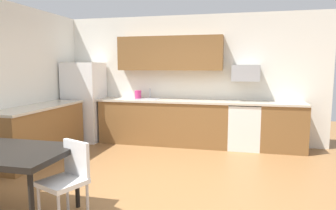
# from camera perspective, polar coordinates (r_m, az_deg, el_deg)

# --- Properties ---
(ground_plane) EXTENTS (12.00, 12.00, 0.00)m
(ground_plane) POSITION_cam_1_polar(r_m,az_deg,el_deg) (4.28, -3.19, -15.10)
(ground_plane) COLOR olive
(wall_back) EXTENTS (5.80, 0.10, 2.70)m
(wall_back) POSITION_cam_1_polar(r_m,az_deg,el_deg) (6.55, 3.33, 4.82)
(wall_back) COLOR white
(wall_back) RESTS_ON ground
(cabinet_run_back) EXTENTS (2.70, 0.60, 0.90)m
(cabinet_run_back) POSITION_cam_1_polar(r_m,az_deg,el_deg) (6.39, -0.83, -3.35)
(cabinet_run_back) COLOR brown
(cabinet_run_back) RESTS_ON ground
(cabinet_run_back_right) EXTENTS (0.85, 0.60, 0.90)m
(cabinet_run_back_right) POSITION_cam_1_polar(r_m,az_deg,el_deg) (6.26, 20.81, -4.06)
(cabinet_run_back_right) COLOR brown
(cabinet_run_back_right) RESTS_ON ground
(cabinet_run_left) EXTENTS (0.60, 2.00, 0.90)m
(cabinet_run_left) POSITION_cam_1_polar(r_m,az_deg,el_deg) (5.85, -23.07, -4.93)
(cabinet_run_left) COLOR brown
(cabinet_run_left) RESTS_ON ground
(countertop_back) EXTENTS (4.80, 0.64, 0.04)m
(countertop_back) POSITION_cam_1_polar(r_m,az_deg,el_deg) (6.24, 2.75, 0.74)
(countertop_back) COLOR beige
(countertop_back) RESTS_ON cabinet_run_back
(countertop_left) EXTENTS (0.64, 2.00, 0.04)m
(countertop_left) POSITION_cam_1_polar(r_m,az_deg,el_deg) (5.78, -23.30, -0.37)
(countertop_left) COLOR beige
(countertop_left) RESTS_ON cabinet_run_left
(upper_cabinets_back) EXTENTS (2.20, 0.34, 0.70)m
(upper_cabinets_back) POSITION_cam_1_polar(r_m,az_deg,el_deg) (6.39, 0.33, 9.71)
(upper_cabinets_back) COLOR brown
(refrigerator) EXTENTS (0.76, 0.70, 1.71)m
(refrigerator) POSITION_cam_1_polar(r_m,az_deg,el_deg) (6.91, -15.46, 0.59)
(refrigerator) COLOR white
(refrigerator) RESTS_ON ground
(oven_range) EXTENTS (0.60, 0.60, 0.91)m
(oven_range) POSITION_cam_1_polar(r_m,az_deg,el_deg) (6.20, 14.12, -3.85)
(oven_range) COLOR white
(oven_range) RESTS_ON ground
(microwave) EXTENTS (0.54, 0.36, 0.32)m
(microwave) POSITION_cam_1_polar(r_m,az_deg,el_deg) (6.19, 14.41, 5.85)
(microwave) COLOR #9EA0A5
(sink_basin) EXTENTS (0.48, 0.40, 0.14)m
(sink_basin) POSITION_cam_1_polar(r_m,az_deg,el_deg) (6.42, -3.84, 0.56)
(sink_basin) COLOR #A5A8AD
(sink_basin) RESTS_ON countertop_back
(sink_faucet) EXTENTS (0.02, 0.02, 0.24)m
(sink_faucet) POSITION_cam_1_polar(r_m,az_deg,el_deg) (6.57, -3.39, 2.12)
(sink_faucet) COLOR #B2B5BA
(sink_faucet) RESTS_ON countertop_back
(dining_table) EXTENTS (1.40, 0.90, 0.75)m
(dining_table) POSITION_cam_1_polar(r_m,az_deg,el_deg) (3.70, -28.81, -8.31)
(dining_table) COLOR black
(dining_table) RESTS_ON ground
(chair_near_table) EXTENTS (0.52, 0.52, 0.85)m
(chair_near_table) POSITION_cam_1_polar(r_m,az_deg,el_deg) (3.39, -18.31, -12.49)
(chair_near_table) COLOR white
(chair_near_table) RESTS_ON ground
(kettle) EXTENTS (0.14, 0.14, 0.20)m
(kettle) POSITION_cam_1_polar(r_m,az_deg,el_deg) (6.52, -5.68, 1.88)
(kettle) COLOR #CC3372
(kettle) RESTS_ON countertop_back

